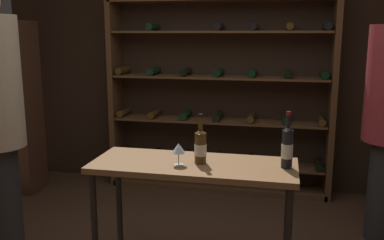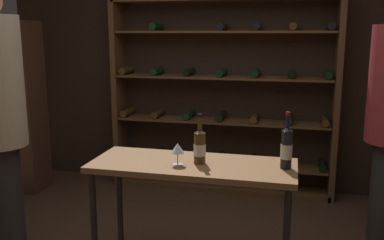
{
  "view_description": "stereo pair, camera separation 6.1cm",
  "coord_description": "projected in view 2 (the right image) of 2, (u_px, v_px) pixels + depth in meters",
  "views": [
    {
      "loc": [
        0.7,
        -2.72,
        1.74
      ],
      "look_at": [
        0.06,
        0.18,
        1.13
      ],
      "focal_mm": 39.98,
      "sensor_mm": 36.0,
      "label": 1
    },
    {
      "loc": [
        0.75,
        -2.71,
        1.74
      ],
      "look_at": [
        0.06,
        0.18,
        1.13
      ],
      "focal_mm": 39.98,
      "sensor_mm": 36.0,
      "label": 2
    }
  ],
  "objects": [
    {
      "name": "wine_bottle_green_slim",
      "position": [
        200.0,
        146.0,
        2.81
      ],
      "size": [
        0.08,
        0.08,
        0.33
      ],
      "color": "#4C3314",
      "rests_on": "tasting_table"
    },
    {
      "name": "tasting_table",
      "position": [
        193.0,
        178.0,
        2.86
      ],
      "size": [
        1.36,
        0.54,
        0.9
      ],
      "color": "brown",
      "rests_on": "ground"
    },
    {
      "name": "wine_bottle_black_capsule",
      "position": [
        287.0,
        147.0,
        2.7
      ],
      "size": [
        0.07,
        0.07,
        0.37
      ],
      "color": "black",
      "rests_on": "tasting_table"
    },
    {
      "name": "back_wall",
      "position": [
        226.0,
        58.0,
        4.78
      ],
      "size": [
        5.14,
        0.1,
        2.92
      ],
      "primitive_type": "cube",
      "color": "#332319",
      "rests_on": "ground"
    },
    {
      "name": "display_cabinet",
      "position": [
        21.0,
        108.0,
        4.71
      ],
      "size": [
        0.44,
        0.36,
        1.87
      ],
      "primitive_type": "cube",
      "color": "#4C2D1E",
      "rests_on": "ground"
    },
    {
      "name": "wine_glass_stemmed_left",
      "position": [
        178.0,
        149.0,
        2.77
      ],
      "size": [
        0.09,
        0.09,
        0.15
      ],
      "color": "silver",
      "rests_on": "tasting_table"
    },
    {
      "name": "wine_rack",
      "position": [
        222.0,
        98.0,
        4.66
      ],
      "size": [
        2.45,
        0.32,
        2.13
      ],
      "color": "brown",
      "rests_on": "ground"
    }
  ]
}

